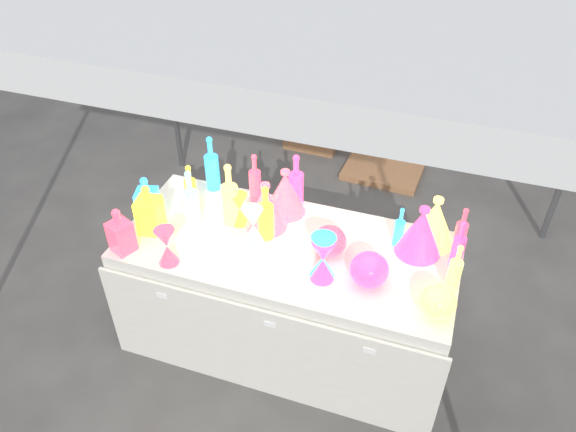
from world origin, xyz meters
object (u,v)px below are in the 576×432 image
(lampshade_0, at_px, (266,205))
(bottle_0, at_px, (190,186))
(decanter_0, at_px, (149,209))
(display_table, at_px, (287,295))
(cardboard_box_closed, at_px, (314,128))
(hourglass_0, at_px, (167,246))

(lampshade_0, bearing_deg, bottle_0, 162.27)
(bottle_0, bearing_deg, decanter_0, -110.60)
(bottle_0, relative_size, decanter_0, 0.91)
(display_table, bearing_deg, bottle_0, 165.30)
(display_table, relative_size, decanter_0, 6.21)
(bottle_0, bearing_deg, lampshade_0, -4.87)
(cardboard_box_closed, height_order, decanter_0, decanter_0)
(cardboard_box_closed, xyz_separation_m, decanter_0, (-0.24, -2.33, 0.72))
(cardboard_box_closed, relative_size, hourglass_0, 2.22)
(decanter_0, bearing_deg, cardboard_box_closed, 74.36)
(cardboard_box_closed, bearing_deg, decanter_0, -94.02)
(display_table, xyz_separation_m, decanter_0, (-0.75, -0.11, 0.52))
(cardboard_box_closed, relative_size, lampshade_0, 1.70)
(bottle_0, height_order, lampshade_0, lampshade_0)
(decanter_0, relative_size, lampshade_0, 1.05)
(cardboard_box_closed, bearing_deg, hourglass_0, -88.82)
(bottle_0, relative_size, hourglass_0, 1.25)
(decanter_0, height_order, hourglass_0, decanter_0)
(display_table, distance_m, bottle_0, 0.84)
(cardboard_box_closed, xyz_separation_m, hourglass_0, (-0.03, -2.53, 0.68))
(cardboard_box_closed, bearing_deg, display_table, -75.24)
(display_table, bearing_deg, decanter_0, -171.60)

